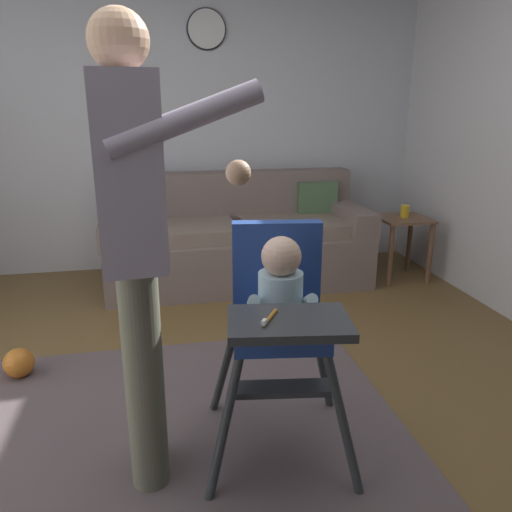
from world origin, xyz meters
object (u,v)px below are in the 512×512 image
couch (238,241)px  toy_ball (19,363)px  adult_standing (135,239)px  wall_clock (206,29)px  high_chair (280,304)px  side_table (402,234)px  sippy_cup (405,211)px

couch → toy_ball: (-1.39, -1.31, -0.25)m
couch → toy_ball: couch is taller
adult_standing → couch: bearing=67.6°
adult_standing → wall_clock: size_ratio=5.20×
high_chair → wall_clock: wall_clock is taller
couch → high_chair: bearing=-4.6°
couch → toy_ball: size_ratio=12.98×
side_table → sippy_cup: 0.19m
adult_standing → wall_clock: 2.88m
toy_ball → sippy_cup: size_ratio=1.59×
couch → adult_standing: size_ratio=1.24×
couch → wall_clock: size_ratio=6.42×
couch → wall_clock: (-0.16, 0.48, 1.65)m
toy_ball → couch: bearing=43.3°
toy_ball → side_table: side_table is taller
adult_standing → sippy_cup: (2.03, 1.92, -0.37)m
adult_standing → toy_ball: adult_standing is taller
adult_standing → wall_clock: bearing=74.0°
side_table → adult_standing: bearing=-136.5°
sippy_cup → wall_clock: bearing=154.4°
toy_ball → sippy_cup: (2.72, 1.07, 0.49)m
couch → side_table: (1.32, -0.24, 0.05)m
couch → adult_standing: 2.35m
sippy_cup → wall_clock: size_ratio=0.31×
adult_standing → toy_ball: (-0.69, 0.85, -0.87)m
couch → high_chair: (-0.17, -2.11, 0.31)m
toy_ball → adult_standing: bearing=-50.8°
high_chair → wall_clock: (0.01, 2.59, 1.33)m
side_table → sippy_cup: bearing=0.0°
toy_ball → side_table: (2.71, 1.07, 0.30)m
couch → side_table: size_ratio=3.96×
high_chair → adult_standing: adult_standing is taller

